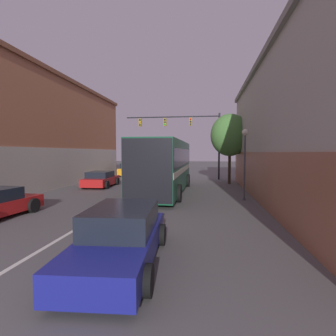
{
  "coord_description": "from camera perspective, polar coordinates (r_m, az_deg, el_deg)",
  "views": [
    {
      "loc": [
        4.59,
        -1.42,
        2.74
      ],
      "look_at": [
        2.29,
        14.35,
        1.8
      ],
      "focal_mm": 28.0,
      "sensor_mm": 36.0,
      "label": 1
    }
  ],
  "objects": [
    {
      "name": "parked_car_left_far",
      "position": [
        21.66,
        -14.39,
        -2.39
      ],
      "size": [
        2.18,
        4.21,
        1.23
      ],
      "rotation": [
        0.0,
        0.0,
        1.6
      ],
      "color": "red",
      "rests_on": "ground_plane"
    },
    {
      "name": "building_left_brick",
      "position": [
        23.68,
        -32.61,
        7.15
      ],
      "size": [
        9.06,
        27.15,
        8.78
      ],
      "color": "#A86647",
      "rests_on": "ground_plane"
    },
    {
      "name": "traffic_signal_gantry",
      "position": [
        27.09,
        4.18,
        8.25
      ],
      "size": [
        9.69,
        0.36,
        6.69
      ],
      "color": "black",
      "rests_on": "ground_plane"
    },
    {
      "name": "lane_center_line",
      "position": [
        17.04,
        -7.48,
        -5.88
      ],
      "size": [
        0.14,
        41.52,
        0.01
      ],
      "color": "silver",
      "rests_on": "ground_plane"
    },
    {
      "name": "parked_car_left_near",
      "position": [
        31.22,
        -8.23,
        -0.39
      ],
      "size": [
        2.19,
        4.05,
        1.48
      ],
      "rotation": [
        0.0,
        0.0,
        1.56
      ],
      "color": "orange",
      "rests_on": "ground_plane"
    },
    {
      "name": "hatchback_foreground",
      "position": [
        6.81,
        -10.24,
        -14.57
      ],
      "size": [
        2.21,
        4.59,
        1.37
      ],
      "rotation": [
        0.0,
        0.0,
        1.64
      ],
      "color": "navy",
      "rests_on": "ground_plane"
    },
    {
      "name": "street_lamp",
      "position": [
        15.55,
        16.38,
        2.87
      ],
      "size": [
        0.37,
        0.37,
        4.06
      ],
      "color": "#47474C",
      "rests_on": "ground_plane"
    },
    {
      "name": "street_tree_near",
      "position": [
        23.53,
        13.32,
        6.97
      ],
      "size": [
        3.33,
        2.99,
        6.08
      ],
      "color": "#3D2D1E",
      "rests_on": "ground_plane"
    },
    {
      "name": "bus",
      "position": [
        17.81,
        -0.64,
        0.87
      ],
      "size": [
        2.93,
        10.89,
        3.49
      ],
      "rotation": [
        0.0,
        0.0,
        1.57
      ],
      "color": "#145133",
      "rests_on": "ground_plane"
    }
  ]
}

